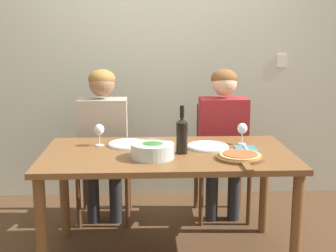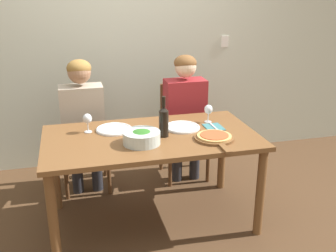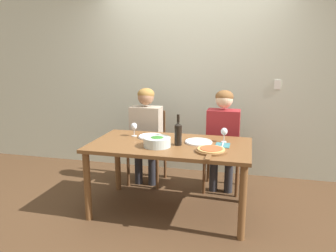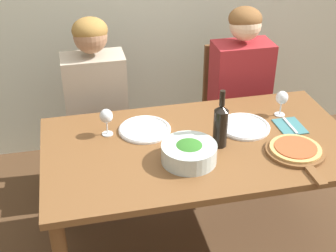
{
  "view_description": "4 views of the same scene",
  "coord_description": "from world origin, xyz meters",
  "px_view_note": "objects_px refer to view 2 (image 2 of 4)",
  "views": [
    {
      "loc": [
        -0.13,
        -2.95,
        1.52
      ],
      "look_at": [
        0.0,
        0.03,
        0.91
      ],
      "focal_mm": 50.0,
      "sensor_mm": 36.0,
      "label": 1
    },
    {
      "loc": [
        -0.57,
        -2.74,
        1.82
      ],
      "look_at": [
        0.14,
        0.03,
        0.8
      ],
      "focal_mm": 42.0,
      "sensor_mm": 36.0,
      "label": 2
    },
    {
      "loc": [
        0.76,
        -3.13,
        1.65
      ],
      "look_at": [
        -0.04,
        0.08,
        0.91
      ],
      "focal_mm": 35.0,
      "sensor_mm": 36.0,
      "label": 3
    },
    {
      "loc": [
        -0.61,
        -1.95,
        2.06
      ],
      "look_at": [
        -0.14,
        0.12,
        0.8
      ],
      "focal_mm": 50.0,
      "sensor_mm": 36.0,
      "label": 4
    }
  ],
  "objects_px": {
    "broccoli_bowl": "(142,137)",
    "dinner_plate_right": "(182,127)",
    "wine_glass_right": "(208,110)",
    "chair_right": "(182,127)",
    "chair_left": "(84,136)",
    "fork_on_napkin": "(214,127)",
    "wine_glass_left": "(87,119)",
    "wine_bottle": "(164,121)",
    "pizza_on_board": "(215,137)",
    "person_woman": "(83,114)",
    "dinner_plate_left": "(114,129)",
    "person_man": "(185,107)"
  },
  "relations": [
    {
      "from": "broccoli_bowl",
      "to": "dinner_plate_right",
      "type": "xyz_separation_m",
      "value": [
        0.38,
        0.24,
        -0.04
      ]
    },
    {
      "from": "wine_glass_right",
      "to": "chair_right",
      "type": "bearing_deg",
      "value": 94.66
    },
    {
      "from": "chair_left",
      "to": "wine_glass_right",
      "type": "xyz_separation_m",
      "value": [
        1.01,
        -0.6,
        0.35
      ]
    },
    {
      "from": "fork_on_napkin",
      "to": "wine_glass_left",
      "type": "bearing_deg",
      "value": 171.79
    },
    {
      "from": "chair_right",
      "to": "broccoli_bowl",
      "type": "height_order",
      "value": "chair_right"
    },
    {
      "from": "broccoli_bowl",
      "to": "fork_on_napkin",
      "type": "xyz_separation_m",
      "value": [
        0.63,
        0.19,
        -0.04
      ]
    },
    {
      "from": "chair_right",
      "to": "wine_glass_left",
      "type": "relative_size",
      "value": 6.06
    },
    {
      "from": "wine_bottle",
      "to": "chair_right",
      "type": "bearing_deg",
      "value": 64.83
    },
    {
      "from": "dinner_plate_right",
      "to": "pizza_on_board",
      "type": "xyz_separation_m",
      "value": [
        0.16,
        -0.29,
        0.01
      ]
    },
    {
      "from": "broccoli_bowl",
      "to": "chair_left",
      "type": "bearing_deg",
      "value": 112.38
    },
    {
      "from": "person_woman",
      "to": "pizza_on_board",
      "type": "xyz_separation_m",
      "value": [
        0.92,
        -0.87,
        0.02
      ]
    },
    {
      "from": "pizza_on_board",
      "to": "wine_glass_right",
      "type": "distance_m",
      "value": 0.4
    },
    {
      "from": "person_woman",
      "to": "broccoli_bowl",
      "type": "xyz_separation_m",
      "value": [
        0.38,
        -0.81,
        0.05
      ]
    },
    {
      "from": "person_woman",
      "to": "dinner_plate_right",
      "type": "height_order",
      "value": "person_woman"
    },
    {
      "from": "dinner_plate_left",
      "to": "pizza_on_board",
      "type": "height_order",
      "value": "pizza_on_board"
    },
    {
      "from": "person_woman",
      "to": "wine_bottle",
      "type": "bearing_deg",
      "value": -51.36
    },
    {
      "from": "person_woman",
      "to": "wine_glass_left",
      "type": "distance_m",
      "value": 0.49
    },
    {
      "from": "wine_bottle",
      "to": "broccoli_bowl",
      "type": "height_order",
      "value": "wine_bottle"
    },
    {
      "from": "chair_right",
      "to": "pizza_on_board",
      "type": "bearing_deg",
      "value": -92.17
    },
    {
      "from": "chair_left",
      "to": "dinner_plate_left",
      "type": "height_order",
      "value": "chair_left"
    },
    {
      "from": "person_man",
      "to": "fork_on_napkin",
      "type": "relative_size",
      "value": 6.81
    },
    {
      "from": "chair_left",
      "to": "person_man",
      "type": "height_order",
      "value": "person_man"
    },
    {
      "from": "chair_left",
      "to": "dinner_plate_right",
      "type": "distance_m",
      "value": 1.05
    },
    {
      "from": "dinner_plate_right",
      "to": "wine_glass_right",
      "type": "height_order",
      "value": "wine_glass_right"
    },
    {
      "from": "chair_left",
      "to": "fork_on_napkin",
      "type": "height_order",
      "value": "chair_left"
    },
    {
      "from": "wine_bottle",
      "to": "fork_on_napkin",
      "type": "bearing_deg",
      "value": 11.63
    },
    {
      "from": "person_woman",
      "to": "fork_on_napkin",
      "type": "height_order",
      "value": "person_woman"
    },
    {
      "from": "broccoli_bowl",
      "to": "dinner_plate_left",
      "type": "bearing_deg",
      "value": 116.13
    },
    {
      "from": "person_man",
      "to": "wine_glass_left",
      "type": "bearing_deg",
      "value": -152.81
    },
    {
      "from": "wine_bottle",
      "to": "pizza_on_board",
      "type": "xyz_separation_m",
      "value": [
        0.35,
        -0.16,
        -0.11
      ]
    },
    {
      "from": "wine_bottle",
      "to": "fork_on_napkin",
      "type": "height_order",
      "value": "wine_bottle"
    },
    {
      "from": "dinner_plate_left",
      "to": "wine_glass_right",
      "type": "distance_m",
      "value": 0.79
    },
    {
      "from": "wine_bottle",
      "to": "chair_left",
      "type": "bearing_deg",
      "value": 124.68
    },
    {
      "from": "person_man",
      "to": "dinner_plate_left",
      "type": "relative_size",
      "value": 4.32
    },
    {
      "from": "chair_left",
      "to": "pizza_on_board",
      "type": "distance_m",
      "value": 1.37
    },
    {
      "from": "person_woman",
      "to": "wine_glass_left",
      "type": "height_order",
      "value": "person_woman"
    },
    {
      "from": "dinner_plate_left",
      "to": "dinner_plate_right",
      "type": "height_order",
      "value": "same"
    },
    {
      "from": "chair_left",
      "to": "chair_right",
      "type": "bearing_deg",
      "value": 0.0
    },
    {
      "from": "person_man",
      "to": "pizza_on_board",
      "type": "height_order",
      "value": "person_man"
    },
    {
      "from": "chair_left",
      "to": "wine_glass_right",
      "type": "distance_m",
      "value": 1.22
    },
    {
      "from": "person_man",
      "to": "wine_glass_left",
      "type": "distance_m",
      "value": 1.06
    },
    {
      "from": "chair_right",
      "to": "fork_on_napkin",
      "type": "xyz_separation_m",
      "value": [
        0.05,
        -0.73,
        0.25
      ]
    },
    {
      "from": "wine_bottle",
      "to": "dinner_plate_right",
      "type": "height_order",
      "value": "wine_bottle"
    },
    {
      "from": "chair_right",
      "to": "dinner_plate_left",
      "type": "xyz_separation_m",
      "value": [
        -0.74,
        -0.6,
        0.26
      ]
    },
    {
      "from": "chair_right",
      "to": "pizza_on_board",
      "type": "distance_m",
      "value": 1.02
    },
    {
      "from": "person_woman",
      "to": "dinner_plate_left",
      "type": "bearing_deg",
      "value": -65.67
    },
    {
      "from": "person_woman",
      "to": "pizza_on_board",
      "type": "height_order",
      "value": "person_woman"
    },
    {
      "from": "pizza_on_board",
      "to": "wine_glass_left",
      "type": "distance_m",
      "value": 0.99
    },
    {
      "from": "pizza_on_board",
      "to": "person_man",
      "type": "bearing_deg",
      "value": 87.55
    },
    {
      "from": "pizza_on_board",
      "to": "wine_glass_left",
      "type": "bearing_deg",
      "value": 156.59
    }
  ]
}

